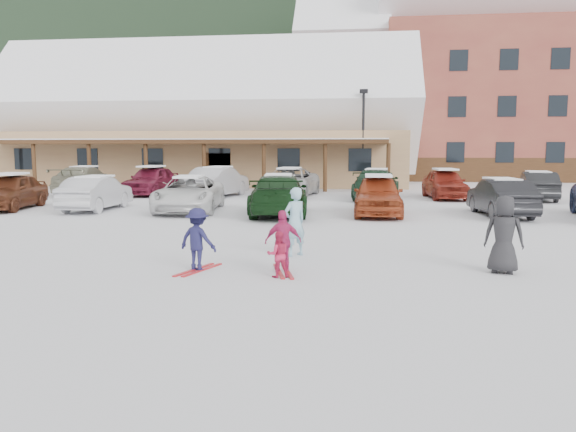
# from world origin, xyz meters

# --- Properties ---
(ground) EXTENTS (160.00, 160.00, 0.00)m
(ground) POSITION_xyz_m (0.00, 0.00, 0.00)
(ground) COLOR silver
(ground) RESTS_ON ground
(forested_hillside) EXTENTS (300.00, 70.00, 38.00)m
(forested_hillside) POSITION_xyz_m (0.00, 85.00, 19.00)
(forested_hillside) COLOR black
(forested_hillside) RESTS_ON ground
(day_lodge) EXTENTS (29.12, 12.50, 10.38)m
(day_lodge) POSITION_xyz_m (-9.00, 27.96, 3.94)
(day_lodge) COLOR tan
(day_lodge) RESTS_ON ground
(alpine_hotel) EXTENTS (31.48, 14.01, 21.48)m
(alpine_hotel) POSITION_xyz_m (14.27, 38.00, 8.63)
(alpine_hotel) COLOR brown
(alpine_hotel) RESTS_ON ground
(lamp_post) EXTENTS (0.50, 0.25, 6.06)m
(lamp_post) POSITION_xyz_m (2.17, 23.07, 3.43)
(lamp_post) COLOR black
(lamp_post) RESTS_ON ground
(conifer_0) EXTENTS (4.40, 4.40, 10.20)m
(conifer_0) POSITION_xyz_m (-26.00, 30.00, 5.69)
(conifer_0) COLOR black
(conifer_0) RESTS_ON ground
(conifer_2) EXTENTS (5.28, 5.28, 12.24)m
(conifer_2) POSITION_xyz_m (-30.00, 42.00, 6.83)
(conifer_2) COLOR black
(conifer_2) RESTS_ON ground
(conifer_3) EXTENTS (3.96, 3.96, 9.18)m
(conifer_3) POSITION_xyz_m (6.00, 44.00, 5.12)
(conifer_3) COLOR black
(conifer_3) RESTS_ON ground
(adult_skier) EXTENTS (0.70, 0.70, 1.64)m
(adult_skier) POSITION_xyz_m (0.42, 1.36, 0.82)
(adult_skier) COLOR #8CB9CB
(adult_skier) RESTS_ON ground
(toddler_red) EXTENTS (0.53, 0.47, 0.92)m
(toddler_red) POSITION_xyz_m (0.34, -0.90, 0.46)
(toddler_red) COLOR #C4234C
(toddler_red) RESTS_ON ground
(child_navy) EXTENTS (0.97, 0.74, 1.32)m
(child_navy) POSITION_xyz_m (-1.42, -0.50, 0.66)
(child_navy) COLOR #1A1941
(child_navy) RESTS_ON ground
(skis_child_navy) EXTENTS (0.64, 1.39, 0.03)m
(skis_child_navy) POSITION_xyz_m (-1.42, -0.50, 0.01)
(skis_child_navy) COLOR #B3191F
(skis_child_navy) RESTS_ON ground
(child_magenta) EXTENTS (0.81, 0.50, 1.29)m
(child_magenta) POSITION_xyz_m (0.38, -0.42, 0.65)
(child_magenta) COLOR #BA2761
(child_magenta) RESTS_ON ground
(skis_child_magenta) EXTENTS (0.56, 1.40, 0.03)m
(skis_child_magenta) POSITION_xyz_m (0.38, -0.42, 0.01)
(skis_child_magenta) COLOR #B3191F
(skis_child_magenta) RESTS_ON ground
(bystander_dark) EXTENTS (0.90, 0.71, 1.61)m
(bystander_dark) POSITION_xyz_m (4.88, 0.04, 0.81)
(bystander_dark) COLOR #262528
(bystander_dark) RESTS_ON ground
(parked_car_0) EXTENTS (2.37, 4.57, 1.49)m
(parked_car_0) POSITION_xyz_m (-12.51, 9.97, 0.74)
(parked_car_0) COLOR #5C2C18
(parked_car_0) RESTS_ON ground
(parked_car_1) EXTENTS (1.55, 4.26, 1.40)m
(parked_car_1) POSITION_xyz_m (-8.78, 10.03, 0.70)
(parked_car_1) COLOR #BBBCC1
(parked_car_1) RESTS_ON ground
(parked_car_2) EXTENTS (2.93, 5.33, 1.41)m
(parked_car_2) POSITION_xyz_m (-4.85, 10.11, 0.71)
(parked_car_2) COLOR white
(parked_car_2) RESTS_ON ground
(parked_car_3) EXTENTS (2.72, 5.50, 1.54)m
(parked_car_3) POSITION_xyz_m (-1.11, 9.41, 0.77)
(parked_car_3) COLOR black
(parked_car_3) RESTS_ON ground
(parked_car_4) EXTENTS (1.85, 4.48, 1.52)m
(parked_car_4) POSITION_xyz_m (2.67, 9.87, 0.76)
(parked_car_4) COLOR #A6411F
(parked_car_4) RESTS_ON ground
(parked_car_5) EXTENTS (1.79, 4.36, 1.40)m
(parked_car_5) POSITION_xyz_m (7.25, 10.06, 0.70)
(parked_car_5) COLOR black
(parked_car_5) RESTS_ON ground
(parked_car_7) EXTENTS (2.65, 5.45, 1.53)m
(parked_car_7) POSITION_xyz_m (-13.03, 17.44, 0.76)
(parked_car_7) COLOR gray
(parked_car_7) RESTS_ON ground
(parked_car_8) EXTENTS (2.15, 4.70, 1.56)m
(parked_car_8) POSITION_xyz_m (-9.21, 17.45, 0.78)
(parked_car_8) COLOR maroon
(parked_car_8) RESTS_ON ground
(parked_car_9) EXTENTS (2.43, 4.96, 1.57)m
(parked_car_9) POSITION_xyz_m (-5.31, 16.69, 0.78)
(parked_car_9) COLOR #B0AFB4
(parked_car_9) RESTS_ON ground
(parked_car_10) EXTENTS (3.00, 5.61, 1.50)m
(parked_car_10) POSITION_xyz_m (-1.68, 17.39, 0.75)
(parked_car_10) COLOR silver
(parked_car_10) RESTS_ON ground
(parked_car_11) EXTENTS (2.63, 5.36, 1.50)m
(parked_car_11) POSITION_xyz_m (2.80, 16.42, 0.75)
(parked_car_11) COLOR #1F3D29
(parked_car_11) RESTS_ON ground
(parked_car_12) EXTENTS (2.08, 4.49, 1.49)m
(parked_car_12) POSITION_xyz_m (6.24, 17.18, 0.74)
(parked_car_12) COLOR maroon
(parked_car_12) RESTS_ON ground
(parked_car_13) EXTENTS (2.08, 4.38, 1.39)m
(parked_car_13) POSITION_xyz_m (10.64, 16.98, 0.69)
(parked_car_13) COLOR black
(parked_car_13) RESTS_ON ground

